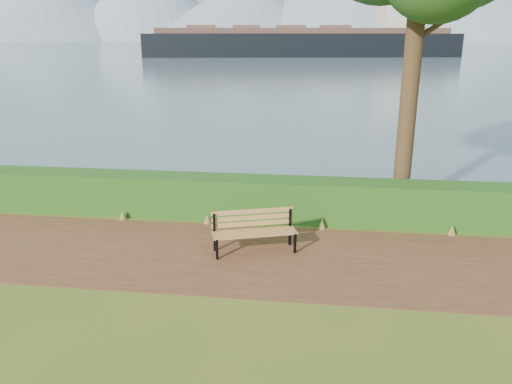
# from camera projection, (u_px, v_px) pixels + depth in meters

# --- Properties ---
(ground) EXTENTS (140.00, 140.00, 0.00)m
(ground) POSITION_uv_depth(u_px,v_px,m) (240.00, 263.00, 9.81)
(ground) COLOR #405919
(ground) RESTS_ON ground
(path) EXTENTS (40.00, 3.40, 0.01)m
(path) POSITION_uv_depth(u_px,v_px,m) (242.00, 256.00, 10.09)
(path) COLOR #502C1B
(path) RESTS_ON ground
(hedge) EXTENTS (32.00, 0.85, 1.00)m
(hedge) POSITION_uv_depth(u_px,v_px,m) (256.00, 198.00, 12.12)
(hedge) COLOR #164C15
(hedge) RESTS_ON ground
(water) EXTENTS (700.00, 510.00, 0.00)m
(water) POSITION_uv_depth(u_px,v_px,m) (320.00, 45.00, 255.87)
(water) COLOR slate
(water) RESTS_ON ground
(mountains) EXTENTS (585.00, 190.00, 70.00)m
(mountains) POSITION_uv_depth(u_px,v_px,m) (311.00, 4.00, 386.93)
(mountains) COLOR #7A8CA3
(mountains) RESTS_ON ground
(bench) EXTENTS (1.78, 1.01, 0.86)m
(bench) POSITION_uv_depth(u_px,v_px,m) (254.00, 228.00, 10.24)
(bench) COLOR black
(bench) RESTS_ON ground
(cargo_ship) EXTENTS (67.10, 21.70, 20.13)m
(cargo_ship) POSITION_uv_depth(u_px,v_px,m) (312.00, 42.00, 106.83)
(cargo_ship) COLOR black
(cargo_ship) RESTS_ON ground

